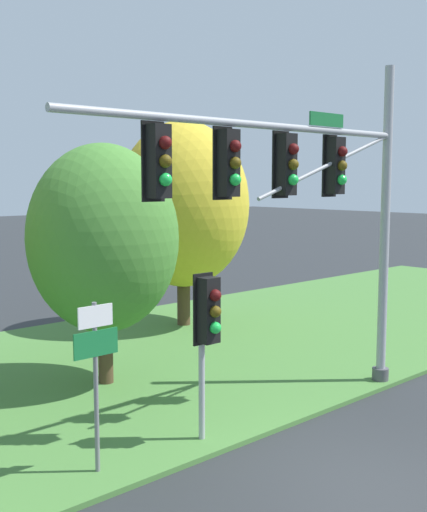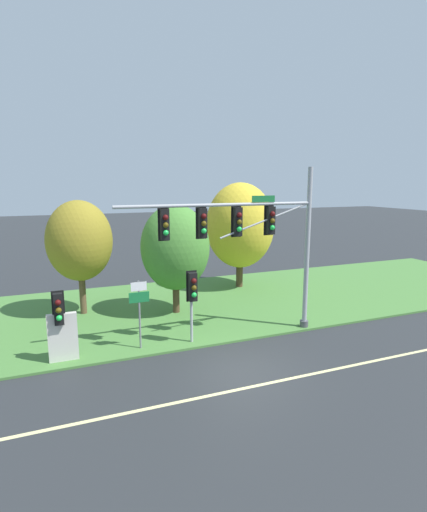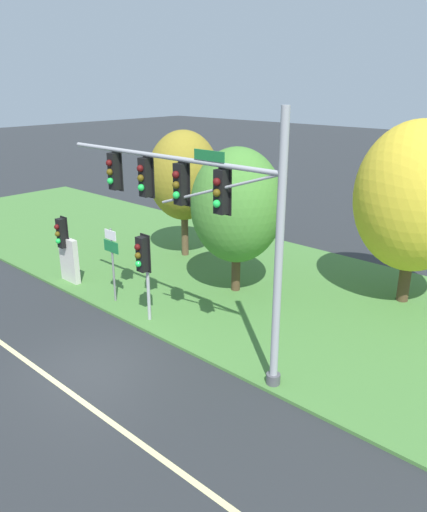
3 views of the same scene
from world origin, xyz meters
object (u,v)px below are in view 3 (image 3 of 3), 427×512
object	(u,v)px
info_kiosk	(69,260)
pedestrian_signal_further_along	(143,260)
tree_left_of_mast	(237,206)
tree_behind_signpost	(416,197)
traffic_signal_mast	(196,203)
pedestrian_signal_near_kerb	(62,236)
tree_nearest_road	(184,176)
route_sign_post	(112,254)

from	to	relation	value
info_kiosk	pedestrian_signal_further_along	bearing A→B (deg)	-2.94
pedestrian_signal_further_along	tree_left_of_mast	size ratio (longest dim) A/B	0.55
tree_behind_signpost	traffic_signal_mast	bearing A→B (deg)	-112.52
pedestrian_signal_near_kerb	tree_nearest_road	size ratio (longest dim) A/B	0.47
traffic_signal_mast	tree_left_of_mast	xyz separation A→B (m)	(-2.13, 4.40, -1.22)
traffic_signal_mast	tree_behind_signpost	distance (m)	8.65
info_kiosk	traffic_signal_mast	bearing A→B (deg)	-2.71
tree_left_of_mast	pedestrian_signal_further_along	bearing A→B (deg)	-97.13
pedestrian_signal_further_along	tree_left_of_mast	distance (m)	4.49
tree_left_of_mast	tree_behind_signpost	xyz separation A→B (m)	(5.44, 3.57, 0.57)
tree_left_of_mast	info_kiosk	world-z (taller)	tree_left_of_mast
pedestrian_signal_near_kerb	tree_nearest_road	distance (m)	6.24
tree_left_of_mast	tree_behind_signpost	distance (m)	6.53
traffic_signal_mast	route_sign_post	distance (m)	5.64
pedestrian_signal_near_kerb	route_sign_post	xyz separation A→B (m)	(3.09, 0.19, -0.09)
tree_nearest_road	pedestrian_signal_near_kerb	bearing A→B (deg)	-101.81
traffic_signal_mast	tree_behind_signpost	world-z (taller)	traffic_signal_mast
route_sign_post	tree_behind_signpost	distance (m)	11.34
traffic_signal_mast	tree_left_of_mast	world-z (taller)	traffic_signal_mast
tree_nearest_road	info_kiosk	distance (m)	6.49
tree_behind_signpost	tree_left_of_mast	bearing A→B (deg)	-146.69
traffic_signal_mast	info_kiosk	xyz separation A→B (m)	(-7.89, 0.37, -3.78)
route_sign_post	info_kiosk	size ratio (longest dim) A/B	1.53
pedestrian_signal_further_along	info_kiosk	world-z (taller)	pedestrian_signal_further_along
tree_nearest_road	tree_left_of_mast	size ratio (longest dim) A/B	1.04
tree_behind_signpost	info_kiosk	xyz separation A→B (m)	(-11.19, -7.60, -3.13)
tree_behind_signpost	info_kiosk	distance (m)	13.88
pedestrian_signal_further_along	route_sign_post	xyz separation A→B (m)	(-2.21, 0.31, -0.40)
pedestrian_signal_near_kerb	tree_behind_signpost	distance (m)	13.84
traffic_signal_mast	route_sign_post	size ratio (longest dim) A/B	3.10
tree_left_of_mast	pedestrian_signal_near_kerb	bearing A→B (deg)	-144.44
tree_left_of_mast	traffic_signal_mast	bearing A→B (deg)	-64.13
traffic_signal_mast	tree_behind_signpost	size ratio (longest dim) A/B	1.31
traffic_signal_mast	tree_nearest_road	xyz separation A→B (m)	(-6.75, 6.05, -0.85)
info_kiosk	pedestrian_signal_near_kerb	bearing A→B (deg)	-119.76
traffic_signal_mast	info_kiosk	bearing A→B (deg)	177.29
route_sign_post	tree_left_of_mast	xyz separation A→B (m)	(2.74, 3.98, 1.59)
pedestrian_signal_near_kerb	pedestrian_signal_further_along	world-z (taller)	pedestrian_signal_further_along
pedestrian_signal_near_kerb	info_kiosk	xyz separation A→B (m)	(0.08, 0.15, -1.06)
pedestrian_signal_further_along	pedestrian_signal_near_kerb	bearing A→B (deg)	178.71
route_sign_post	tree_behind_signpost	bearing A→B (deg)	42.72
pedestrian_signal_further_along	tree_behind_signpost	world-z (taller)	tree_behind_signpost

